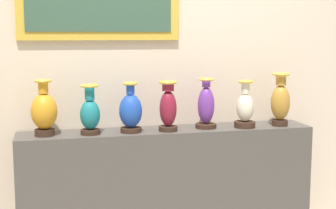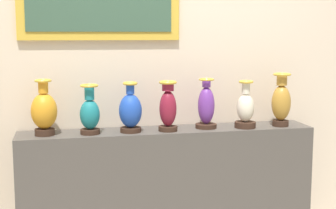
# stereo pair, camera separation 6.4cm
# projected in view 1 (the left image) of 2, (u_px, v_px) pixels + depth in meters

# --- Properties ---
(display_shelf) EXTENTS (2.13, 0.33, 0.80)m
(display_shelf) POSITION_uv_depth(u_px,v_px,m) (168.00, 183.00, 3.62)
(display_shelf) COLOR #4C4742
(display_shelf) RESTS_ON ground_plane
(back_wall) EXTENTS (3.95, 0.14, 2.94)m
(back_wall) POSITION_uv_depth(u_px,v_px,m) (160.00, 35.00, 3.68)
(back_wall) COLOR beige
(back_wall) RESTS_ON ground_plane
(vase_amber) EXTENTS (0.18, 0.18, 0.38)m
(vase_amber) POSITION_uv_depth(u_px,v_px,m) (44.00, 112.00, 3.32)
(vase_amber) COLOR #382319
(vase_amber) RESTS_ON display_shelf
(vase_teal) EXTENTS (0.14, 0.14, 0.34)m
(vase_teal) POSITION_uv_depth(u_px,v_px,m) (90.00, 113.00, 3.37)
(vase_teal) COLOR #382319
(vase_teal) RESTS_ON display_shelf
(vase_sapphire) EXTENTS (0.16, 0.16, 0.35)m
(vase_sapphire) POSITION_uv_depth(u_px,v_px,m) (131.00, 111.00, 3.44)
(vase_sapphire) COLOR #382319
(vase_sapphire) RESTS_ON display_shelf
(vase_burgundy) EXTENTS (0.13, 0.13, 0.36)m
(vase_burgundy) POSITION_uv_depth(u_px,v_px,m) (168.00, 108.00, 3.48)
(vase_burgundy) COLOR #382319
(vase_burgundy) RESTS_ON display_shelf
(vase_violet) EXTENTS (0.16, 0.16, 0.36)m
(vase_violet) POSITION_uv_depth(u_px,v_px,m) (206.00, 107.00, 3.59)
(vase_violet) COLOR #382319
(vase_violet) RESTS_ON display_shelf
(vase_ivory) EXTENTS (0.15, 0.15, 0.35)m
(vase_ivory) POSITION_uv_depth(u_px,v_px,m) (245.00, 109.00, 3.62)
(vase_ivory) COLOR #382319
(vase_ivory) RESTS_ON display_shelf
(vase_ochre) EXTENTS (0.14, 0.14, 0.40)m
(vase_ochre) POSITION_uv_depth(u_px,v_px,m) (280.00, 102.00, 3.68)
(vase_ochre) COLOR #382319
(vase_ochre) RESTS_ON display_shelf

